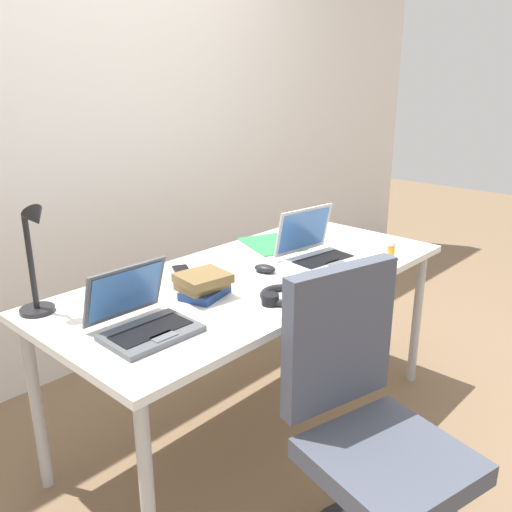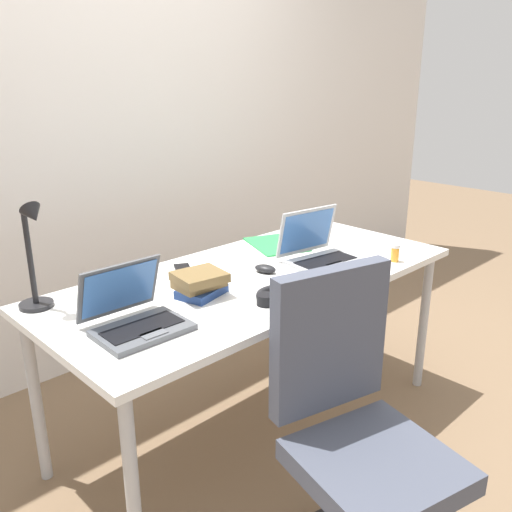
% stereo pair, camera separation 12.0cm
% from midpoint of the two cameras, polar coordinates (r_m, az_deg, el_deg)
% --- Properties ---
extents(ground_plane, '(12.00, 12.00, 0.00)m').
position_cam_midpoint_polar(ground_plane, '(2.62, 1.38, -17.26)').
color(ground_plane, '#7A6047').
extents(wall_back, '(6.00, 0.13, 2.60)m').
position_cam_midpoint_polar(wall_back, '(3.01, -14.02, 13.58)').
color(wall_back, silver).
rests_on(wall_back, ground_plane).
extents(desk, '(1.80, 0.80, 0.74)m').
position_cam_midpoint_polar(desk, '(2.29, 1.51, -3.26)').
color(desk, white).
rests_on(desk, ground_plane).
extents(desk_lamp, '(0.12, 0.18, 0.40)m').
position_cam_midpoint_polar(desk_lamp, '(1.99, -20.75, -0.11)').
color(desk_lamp, black).
rests_on(desk_lamp, desk).
extents(laptop_mid_desk, '(0.30, 0.28, 0.21)m').
position_cam_midpoint_polar(laptop_mid_desk, '(1.81, -10.68, -6.33)').
color(laptop_mid_desk, '#515459').
rests_on(laptop_mid_desk, desk).
extents(laptop_back_left, '(0.35, 0.30, 0.23)m').
position_cam_midpoint_polar(laptop_back_left, '(2.42, 8.11, 0.36)').
color(laptop_back_left, '#B7BABC').
rests_on(laptop_back_left, desk).
extents(computer_mouse, '(0.08, 0.11, 0.03)m').
position_cam_midpoint_polar(computer_mouse, '(2.28, 2.49, -1.35)').
color(computer_mouse, black).
rests_on(computer_mouse, desk).
extents(cell_phone, '(0.12, 0.15, 0.01)m').
position_cam_midpoint_polar(cell_phone, '(2.32, -6.20, -1.44)').
color(cell_phone, black).
rests_on(cell_phone, desk).
extents(headphones, '(0.21, 0.18, 0.04)m').
position_cam_midpoint_polar(headphones, '(2.02, 4.20, -4.15)').
color(headphones, black).
rests_on(headphones, desk).
extents(pill_bottle, '(0.04, 0.04, 0.08)m').
position_cam_midpoint_polar(pill_bottle, '(2.50, 15.74, 0.33)').
color(pill_bottle, gold).
rests_on(pill_bottle, desk).
extents(book_stack, '(0.21, 0.18, 0.09)m').
position_cam_midpoint_polar(book_stack, '(2.04, -4.22, -2.89)').
color(book_stack, navy).
rests_on(book_stack, desk).
extents(paper_folder_by_keyboard, '(0.33, 0.37, 0.01)m').
position_cam_midpoint_polar(paper_folder_by_keyboard, '(2.65, 3.44, 1.21)').
color(paper_folder_by_keyboard, green).
rests_on(paper_folder_by_keyboard, desk).
extents(office_chair, '(0.54, 0.59, 0.97)m').
position_cam_midpoint_polar(office_chair, '(1.85, 12.65, -19.79)').
color(office_chair, black).
rests_on(office_chair, ground_plane).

